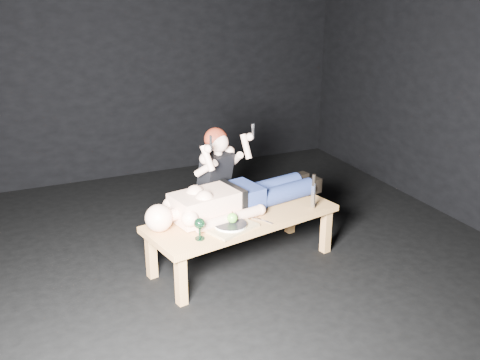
# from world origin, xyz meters

# --- Properties ---
(ground) EXTENTS (5.00, 5.00, 0.00)m
(ground) POSITION_xyz_m (0.00, 0.00, 0.00)
(ground) COLOR black
(ground) RESTS_ON ground
(back_wall) EXTENTS (5.00, 0.00, 5.00)m
(back_wall) POSITION_xyz_m (0.00, 2.50, 1.50)
(back_wall) COLOR black
(back_wall) RESTS_ON ground
(table) EXTENTS (1.72, 0.92, 0.45)m
(table) POSITION_xyz_m (0.14, -0.12, 0.23)
(table) COLOR #C19347
(table) RESTS_ON ground
(lying_man) EXTENTS (1.80, 0.85, 0.28)m
(lying_man) POSITION_xyz_m (0.17, 0.02, 0.59)
(lying_man) COLOR #ECB394
(lying_man) RESTS_ON table
(kneeling_woman) EXTENTS (0.81, 0.85, 1.13)m
(kneeling_woman) POSITION_xyz_m (0.06, 0.41, 0.57)
(kneeling_woman) COLOR black
(kneeling_woman) RESTS_ON ground
(serving_tray) EXTENTS (0.46, 0.39, 0.02)m
(serving_tray) POSITION_xyz_m (-0.05, -0.31, 0.46)
(serving_tray) COLOR tan
(serving_tray) RESTS_ON table
(plate) EXTENTS (0.33, 0.33, 0.02)m
(plate) POSITION_xyz_m (-0.05, -0.31, 0.48)
(plate) COLOR white
(plate) RESTS_ON serving_tray
(apple) EXTENTS (0.08, 0.08, 0.08)m
(apple) POSITION_xyz_m (-0.03, -0.30, 0.53)
(apple) COLOR #4D902B
(apple) RESTS_ON plate
(goblet) EXTENTS (0.10, 0.10, 0.17)m
(goblet) POSITION_xyz_m (-0.34, -0.38, 0.54)
(goblet) COLOR black
(goblet) RESTS_ON table
(fork_flat) EXTENTS (0.04, 0.17, 0.01)m
(fork_flat) POSITION_xyz_m (-0.20, -0.40, 0.45)
(fork_flat) COLOR #B2B2B7
(fork_flat) RESTS_ON table
(knife_flat) EXTENTS (0.08, 0.16, 0.01)m
(knife_flat) POSITION_xyz_m (0.26, -0.29, 0.45)
(knife_flat) COLOR #B2B2B7
(knife_flat) RESTS_ON table
(spoon_flat) EXTENTS (0.13, 0.14, 0.01)m
(spoon_flat) POSITION_xyz_m (0.18, -0.19, 0.45)
(spoon_flat) COLOR #B2B2B7
(spoon_flat) RESTS_ON table
(carving_knife) EXTENTS (0.05, 0.05, 0.31)m
(carving_knife) POSITION_xyz_m (0.75, -0.22, 0.61)
(carving_knife) COLOR #B2B2B7
(carving_knife) RESTS_ON table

